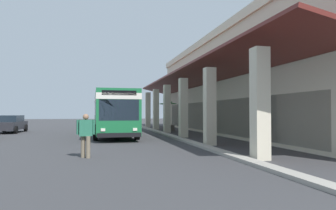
# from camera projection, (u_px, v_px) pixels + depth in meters

# --- Properties ---
(ground) EXTENTS (120.00, 120.00, 0.00)m
(ground) POSITION_uv_depth(u_px,v_px,m) (207.00, 132.00, 26.20)
(ground) COLOR #38383A
(curb_strip) EXTENTS (36.90, 0.50, 0.12)m
(curb_strip) POSITION_uv_depth(u_px,v_px,m) (165.00, 134.00, 23.35)
(curb_strip) COLOR #9E998E
(curb_strip) RESTS_ON ground
(plaza_building) EXTENTS (31.05, 15.51, 8.01)m
(plaza_building) POSITION_uv_depth(u_px,v_px,m) (278.00, 85.00, 25.59)
(plaza_building) COLOR beige
(plaza_building) RESTS_ON ground
(transit_bus) EXTENTS (11.25, 2.97, 3.34)m
(transit_bus) POSITION_uv_depth(u_px,v_px,m) (113.00, 111.00, 22.57)
(transit_bus) COLOR #196638
(transit_bus) RESTS_ON ground
(parked_sedan_charcoal) EXTENTS (4.46, 2.12, 1.47)m
(parked_sedan_charcoal) POSITION_uv_depth(u_px,v_px,m) (10.00, 124.00, 25.88)
(parked_sedan_charcoal) COLOR #232328
(parked_sedan_charcoal) RESTS_ON ground
(pedestrian) EXTENTS (0.36, 0.68, 1.66)m
(pedestrian) POSITION_uv_depth(u_px,v_px,m) (86.00, 133.00, 11.53)
(pedestrian) COLOR #726651
(pedestrian) RESTS_ON ground
(potted_palm) EXTENTS (1.87, 1.72, 2.72)m
(potted_palm) POSITION_uv_depth(u_px,v_px,m) (169.00, 123.00, 28.16)
(potted_palm) COLOR #4C4742
(potted_palm) RESTS_ON ground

